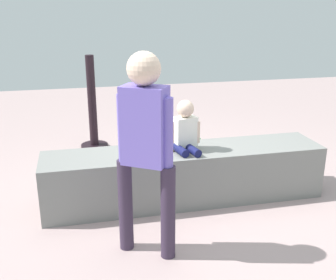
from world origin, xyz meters
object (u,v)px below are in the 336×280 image
(gift_bag, at_px, (136,154))
(water_bottle_near_gift, at_px, (199,147))
(child_seated, at_px, (185,129))
(cake_plate, at_px, (163,148))
(adult_standing, at_px, (145,139))
(cake_box_white, at_px, (240,163))
(party_cup_red, at_px, (181,148))
(handbag_brown_canvas, at_px, (185,151))
(handbag_black_leather, at_px, (101,168))
(water_bottle_far_side, at_px, (214,165))

(gift_bag, relative_size, water_bottle_near_gift, 1.58)
(child_seated, bearing_deg, cake_plate, 165.39)
(adult_standing, relative_size, cake_box_white, 4.64)
(party_cup_red, xyz_separation_m, handbag_brown_canvas, (-0.03, -0.33, 0.08))
(handbag_black_leather, distance_m, handbag_brown_canvas, 1.09)
(cake_plate, xyz_separation_m, cake_box_white, (1.05, 0.58, -0.48))
(cake_plate, xyz_separation_m, water_bottle_far_side, (0.70, 0.48, -0.43))
(child_seated, xyz_separation_m, water_bottle_near_gift, (0.53, 1.22, -0.64))
(handbag_black_leather, height_order, handbag_brown_canvas, handbag_brown_canvas)
(water_bottle_near_gift, bearing_deg, cake_plate, -122.19)
(adult_standing, xyz_separation_m, water_bottle_far_side, (1.02, 1.33, -0.82))
(child_seated, height_order, party_cup_red, child_seated)
(adult_standing, relative_size, cake_plate, 6.88)
(gift_bag, relative_size, cake_box_white, 1.00)
(cake_box_white, bearing_deg, adult_standing, -133.70)
(gift_bag, bearing_deg, party_cup_red, 26.88)
(water_bottle_near_gift, height_order, water_bottle_far_side, water_bottle_far_side)
(cake_box_white, distance_m, handbag_black_leather, 1.61)
(cake_plate, distance_m, party_cup_red, 1.47)
(cake_plate, xyz_separation_m, handbag_brown_canvas, (0.48, 0.95, -0.41))
(water_bottle_far_side, distance_m, handbag_black_leather, 1.27)
(adult_standing, xyz_separation_m, handbag_brown_canvas, (0.80, 1.80, -0.80))
(cake_plate, relative_size, water_bottle_near_gift, 1.06)
(child_seated, bearing_deg, party_cup_red, 76.86)
(adult_standing, height_order, water_bottle_near_gift, adult_standing)
(gift_bag, bearing_deg, handbag_brown_canvas, -0.79)
(handbag_brown_canvas, bearing_deg, water_bottle_near_gift, 39.89)
(child_seated, xyz_separation_m, gift_bag, (-0.32, 1.01, -0.59))
(water_bottle_far_side, xyz_separation_m, handbag_black_leather, (-1.26, 0.17, 0.02))
(water_bottle_near_gift, bearing_deg, gift_bag, -166.66)
(party_cup_red, distance_m, handbag_black_leather, 1.25)
(cake_box_white, xyz_separation_m, handbag_black_leather, (-1.61, 0.07, 0.06))
(adult_standing, height_order, party_cup_red, adult_standing)
(cake_box_white, bearing_deg, water_bottle_far_side, -164.88)
(water_bottle_near_gift, bearing_deg, party_cup_red, 151.03)
(adult_standing, bearing_deg, handbag_brown_canvas, 66.13)
(party_cup_red, height_order, handbag_brown_canvas, handbag_brown_canvas)
(party_cup_red, distance_m, handbag_brown_canvas, 0.34)
(handbag_brown_canvas, bearing_deg, water_bottle_far_side, -65.29)
(water_bottle_near_gift, bearing_deg, adult_standing, -117.53)
(adult_standing, relative_size, water_bottle_near_gift, 7.32)
(child_seated, xyz_separation_m, water_bottle_far_side, (0.49, 0.54, -0.62))
(adult_standing, distance_m, handbag_black_leather, 1.72)
(child_seated, distance_m, party_cup_red, 1.53)
(handbag_black_leather, bearing_deg, adult_standing, -80.71)
(party_cup_red, bearing_deg, adult_standing, -111.32)
(cake_plate, height_order, water_bottle_far_side, cake_plate)
(adult_standing, bearing_deg, cake_plate, 69.54)
(cake_plate, height_order, gift_bag, cake_plate)
(gift_bag, distance_m, cake_box_white, 1.23)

